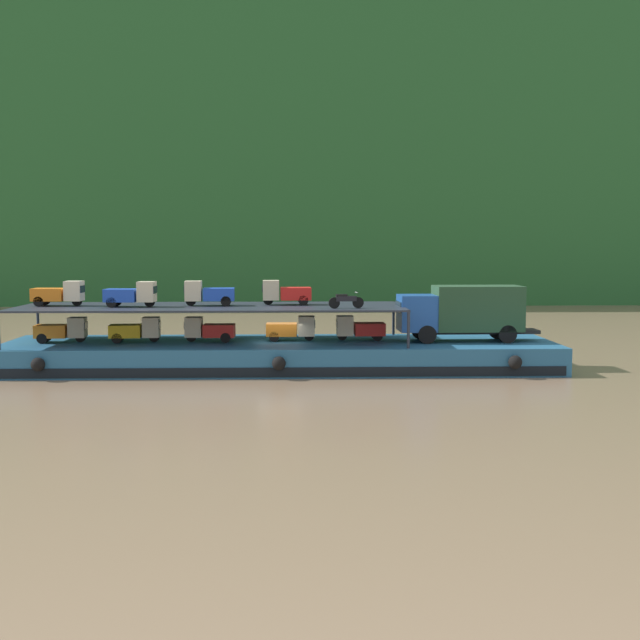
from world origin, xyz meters
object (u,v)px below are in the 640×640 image
cargo_barge (280,355)px  mini_truck_lower_bow (360,328)px  mini_truck_lower_mid (209,329)px  motorcycle_upper_port (346,300)px  mini_truck_upper_bow (286,293)px  mini_truck_upper_mid (131,294)px  covered_lorry (463,311)px  mini_truck_lower_fore (292,328)px  mini_truck_upper_stern (59,293)px  mini_truck_upper_fore (209,293)px  mini_truck_lower_aft (136,330)px  mini_truck_lower_stern (62,330)px

cargo_barge → mini_truck_lower_bow: (4.48, 0.54, 1.44)m
mini_truck_lower_mid → motorcycle_upper_port: bearing=-14.6°
mini_truck_lower_mid → mini_truck_upper_bow: 4.75m
mini_truck_upper_mid → mini_truck_upper_bow: (8.38, 1.24, 0.00)m
covered_lorry → mini_truck_upper_bow: mini_truck_upper_bow is taller
mini_truck_lower_fore → mini_truck_upper_stern: bearing=-179.4°
mini_truck_upper_stern → mini_truck_lower_fore: bearing=0.6°
mini_truck_lower_bow → mini_truck_upper_stern: bearing=-179.2°
mini_truck_upper_fore → mini_truck_upper_stern: bearing=179.0°
cargo_barge → mini_truck_lower_bow: size_ratio=11.03×
mini_truck_lower_aft → motorcycle_upper_port: (11.49, -1.91, 1.74)m
mini_truck_lower_bow → motorcycle_upper_port: 3.15m
mini_truck_upper_mid → motorcycle_upper_port: size_ratio=1.47×
mini_truck_lower_bow → mini_truck_lower_fore: bearing=-178.5°
covered_lorry → mini_truck_lower_aft: (-18.18, 0.13, -1.00)m
mini_truck_lower_stern → mini_truck_lower_mid: size_ratio=1.01×
mini_truck_lower_bow → mini_truck_upper_bow: size_ratio=0.99×
covered_lorry → mini_truck_upper_mid: (-18.28, -0.39, 1.00)m
mini_truck_upper_mid → mini_truck_upper_bow: same height
mini_truck_lower_mid → mini_truck_upper_fore: mini_truck_upper_fore is taller
mini_truck_upper_fore → mini_truck_upper_bow: same height
cargo_barge → mini_truck_upper_mid: size_ratio=10.93×
mini_truck_upper_mid → mini_truck_lower_stern: bearing=171.8°
mini_truck_upper_stern → motorcycle_upper_port: size_ratio=1.46×
mini_truck_lower_bow → mini_truck_upper_fore: size_ratio=0.99×
covered_lorry → cargo_barge: bearing=179.3°
mini_truck_lower_aft → mini_truck_upper_mid: (-0.10, -0.52, 2.00)m
mini_truck_lower_stern → mini_truck_lower_bow: (16.50, 0.49, 0.00)m
mini_truck_lower_fore → mini_truck_upper_mid: (-8.70, -0.96, 2.00)m
cargo_barge → mini_truck_lower_stern: bearing=179.8°
cargo_barge → motorcycle_upper_port: size_ratio=16.05×
mini_truck_upper_fore → motorcycle_upper_port: 7.77m
mini_truck_lower_bow → mini_truck_upper_fore: (-8.42, -0.37, 2.00)m
mini_truck_lower_fore → mini_truck_lower_bow: same height
covered_lorry → motorcycle_upper_port: bearing=-165.1°
cargo_barge → mini_truck_upper_fore: size_ratio=10.92×
mini_truck_lower_fore → motorcycle_upper_port: 4.11m
mini_truck_lower_mid → mini_truck_upper_bow: size_ratio=0.99×
mini_truck_upper_bow → mini_truck_upper_fore: bearing=-172.7°
mini_truck_lower_fore → mini_truck_upper_mid: mini_truck_upper_mid is taller
mini_truck_lower_aft → mini_truck_lower_fore: size_ratio=1.01×
mini_truck_lower_mid → mini_truck_upper_fore: 2.01m
mini_truck_lower_stern → motorcycle_upper_port: (15.56, -1.96, 1.74)m
covered_lorry → mini_truck_lower_aft: 18.20m
mini_truck_lower_aft → mini_truck_upper_fore: 4.49m
mini_truck_lower_bow → mini_truck_upper_stern: mini_truck_upper_stern is taller
mini_truck_upper_stern → mini_truck_upper_mid: size_ratio=0.99×
mini_truck_lower_stern → mini_truck_upper_fore: (8.08, 0.12, 2.00)m
mini_truck_lower_stern → cargo_barge: bearing=-0.2°
mini_truck_lower_stern → mini_truck_lower_aft: same height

